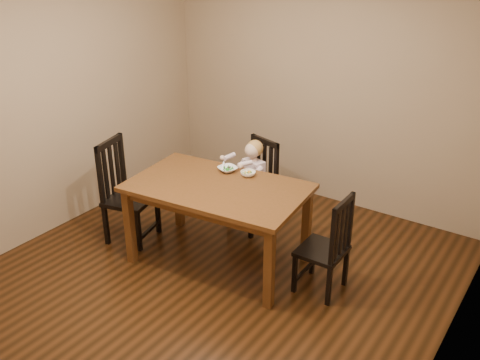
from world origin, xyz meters
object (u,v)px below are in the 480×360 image
Objects in this scene: chair_left at (125,193)px; bowl_peas at (228,169)px; bowl_veg at (248,174)px; dining_table at (218,195)px; chair_child at (256,186)px; chair_right at (327,247)px; toddler at (252,176)px.

chair_left is 6.00× the size of bowl_peas.
chair_left is 1.31m from bowl_veg.
dining_table is at bearing -70.47° from bowl_peas.
chair_left reaches higher than chair_child.
chair_child is (-0.09, 0.80, -0.25)m from dining_table.
chair_right is at bearing 166.11° from chair_child.
chair_right reaches higher than bowl_veg.
toddler is 2.92× the size of bowl_peas.
chair_left is 2.14m from chair_right.
bowl_peas is at bearing 109.53° from dining_table.
toddler is at bearing 90.00° from chair_child.
dining_table is 1.60× the size of chair_left.
chair_right is 1.79× the size of toddler.
bowl_peas is at bearing 81.59° from chair_right.
chair_child is at bearing 96.59° from dining_table.
bowl_peas is (-1.18, 0.17, 0.39)m from chair_right.
dining_table is 3.28× the size of toddler.
toddler is (-0.11, 0.75, -0.12)m from dining_table.
chair_left is 1.14× the size of chair_right.
chair_child is at bearing -90.00° from toddler.
chair_right reaches higher than bowl_peas.
chair_right is at bearing 7.91° from dining_table.
bowl_peas is at bearing 102.89° from chair_child.
chair_child is 0.91× the size of chair_left.
chair_right is 1.25m from bowl_peas.
chair_child is 0.14m from toddler.
bowl_veg is at bearing 133.33° from toddler.
bowl_veg reaches higher than dining_table.
chair_right is at bearing -11.36° from bowl_veg.
chair_left is 7.36× the size of bowl_veg.
bowl_veg is at bearing 99.96° from chair_left.
bowl_veg is (-0.96, 0.19, 0.39)m from chair_right.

